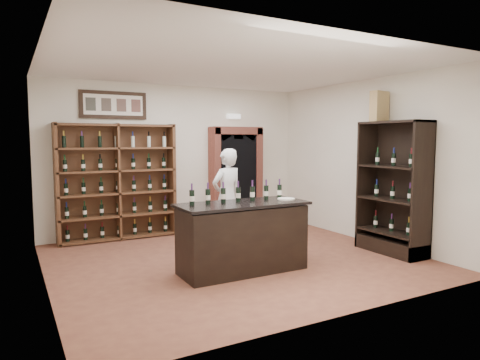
% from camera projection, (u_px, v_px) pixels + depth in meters
% --- Properties ---
extents(floor, '(5.50, 5.50, 0.00)m').
position_uv_depth(floor, '(235.00, 259.00, 6.80)').
color(floor, brown).
rests_on(floor, ground).
extents(ceiling, '(5.50, 5.50, 0.00)m').
position_uv_depth(ceiling, '(235.00, 67.00, 6.52)').
color(ceiling, white).
rests_on(ceiling, wall_back).
extents(wall_back, '(5.50, 0.04, 3.00)m').
position_uv_depth(wall_back, '(179.00, 159.00, 8.84)').
color(wall_back, white).
rests_on(wall_back, ground).
extents(wall_left, '(0.04, 5.00, 3.00)m').
position_uv_depth(wall_left, '(41.00, 171.00, 5.35)').
color(wall_left, white).
rests_on(wall_left, ground).
extents(wall_right, '(0.04, 5.00, 3.00)m').
position_uv_depth(wall_right, '(365.00, 161.00, 7.97)').
color(wall_right, white).
rests_on(wall_right, ground).
extents(wine_shelf, '(2.20, 0.38, 2.20)m').
position_uv_depth(wine_shelf, '(117.00, 182.00, 8.11)').
color(wine_shelf, brown).
rests_on(wine_shelf, ground).
extents(framed_picture, '(1.25, 0.04, 0.52)m').
position_uv_depth(framed_picture, '(114.00, 105.00, 8.10)').
color(framed_picture, black).
rests_on(framed_picture, wall_back).
extents(arched_doorway, '(1.17, 0.35, 2.17)m').
position_uv_depth(arched_doorway, '(236.00, 175.00, 9.33)').
color(arched_doorway, black).
rests_on(arched_doorway, ground).
extents(emergency_light, '(0.30, 0.10, 0.10)m').
position_uv_depth(emergency_light, '(234.00, 116.00, 9.29)').
color(emergency_light, white).
rests_on(emergency_light, wall_back).
extents(tasting_counter, '(1.88, 0.78, 1.00)m').
position_uv_depth(tasting_counter, '(243.00, 238.00, 6.13)').
color(tasting_counter, black).
rests_on(tasting_counter, ground).
extents(counter_bottle_0, '(0.07, 0.07, 0.30)m').
position_uv_depth(counter_bottle_0, '(192.00, 197.00, 5.85)').
color(counter_bottle_0, black).
rests_on(counter_bottle_0, tasting_counter).
extents(counter_bottle_1, '(0.07, 0.07, 0.30)m').
position_uv_depth(counter_bottle_1, '(208.00, 196.00, 5.96)').
color(counter_bottle_1, black).
rests_on(counter_bottle_1, tasting_counter).
extents(counter_bottle_2, '(0.07, 0.07, 0.30)m').
position_uv_depth(counter_bottle_2, '(223.00, 195.00, 6.08)').
color(counter_bottle_2, black).
rests_on(counter_bottle_2, tasting_counter).
extents(counter_bottle_3, '(0.07, 0.07, 0.30)m').
position_uv_depth(counter_bottle_3, '(238.00, 194.00, 6.19)').
color(counter_bottle_3, black).
rests_on(counter_bottle_3, tasting_counter).
extents(counter_bottle_4, '(0.07, 0.07, 0.30)m').
position_uv_depth(counter_bottle_4, '(252.00, 193.00, 6.31)').
color(counter_bottle_4, black).
rests_on(counter_bottle_4, tasting_counter).
extents(counter_bottle_5, '(0.07, 0.07, 0.30)m').
position_uv_depth(counter_bottle_5, '(266.00, 192.00, 6.42)').
color(counter_bottle_5, black).
rests_on(counter_bottle_5, tasting_counter).
extents(counter_bottle_6, '(0.07, 0.07, 0.30)m').
position_uv_depth(counter_bottle_6, '(279.00, 191.00, 6.54)').
color(counter_bottle_6, black).
rests_on(counter_bottle_6, tasting_counter).
extents(side_cabinet, '(0.48, 1.20, 2.20)m').
position_uv_depth(side_cabinet, '(393.00, 208.00, 7.15)').
color(side_cabinet, black).
rests_on(side_cabinet, ground).
extents(shopkeeper, '(0.71, 0.54, 1.74)m').
position_uv_depth(shopkeeper, '(227.00, 197.00, 7.72)').
color(shopkeeper, white).
rests_on(shopkeeper, ground).
extents(plate, '(0.26, 0.26, 0.02)m').
position_uv_depth(plate, '(286.00, 199.00, 6.40)').
color(plate, silver).
rests_on(plate, tasting_counter).
extents(wine_crate, '(0.39, 0.22, 0.52)m').
position_uv_depth(wine_crate, '(379.00, 107.00, 7.30)').
color(wine_crate, tan).
rests_on(wine_crate, side_cabinet).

